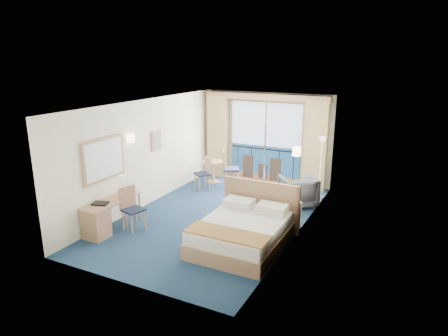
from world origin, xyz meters
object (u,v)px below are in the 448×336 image
table_chair_b (205,171)px  floor_lamp (322,152)px  bed (243,231)px  armchair (298,191)px  table_chair_a (228,166)px  desk_chair (131,206)px  desk (99,219)px  nightstand (288,216)px  round_table (213,167)px

table_chair_b → floor_lamp: bearing=48.2°
bed → armchair: bearing=82.9°
table_chair_b → bed: bearing=-11.9°
table_chair_b → table_chair_a: bearing=82.4°
floor_lamp → table_chair_b: (-3.18, -0.62, -0.76)m
bed → desk_chair: (-2.56, -0.34, 0.23)m
floor_lamp → table_chair_a: (-2.68, -0.12, -0.68)m
armchair → table_chair_b: table_chair_b is taller
floor_lamp → table_chair_a: 2.77m
desk → desk_chair: (0.36, 0.60, 0.16)m
bed → nightstand: (0.57, 1.19, -0.00)m
nightstand → floor_lamp: floor_lamp is taller
nightstand → bed: bearing=-115.5°
nightstand → armchair: (-0.23, 1.52, 0.08)m
floor_lamp → desk: floor_lamp is taller
desk → round_table: desk is taller
armchair → round_table: 2.97m
armchair → bed: bearing=44.4°
table_chair_b → armchair: bearing=34.2°
table_chair_b → nightstand: bearing=8.5°
desk → table_chair_a: size_ratio=1.37×
desk_chair → table_chair_a: bearing=7.4°
floor_lamp → round_table: (-3.24, -0.01, -0.79)m
bed → desk: bearing=-162.1°
nightstand → round_table: round_table is taller
desk → round_table: (0.38, 4.41, 0.11)m
desk_chair → table_chair_a: (0.58, 3.70, 0.06)m
nightstand → floor_lamp: size_ratio=0.36×
desk_chair → round_table: (0.03, 3.81, -0.05)m
desk → table_chair_b: 3.83m
armchair → round_table: size_ratio=1.19×
armchair → desk: armchair is taller
desk → table_chair_a: (0.94, 4.30, 0.22)m
floor_lamp → table_chair_a: size_ratio=1.59×
desk → table_chair_b: size_ratio=1.59×
table_chair_a → nightstand: bearing=-158.2°
bed → round_table: 4.30m
nightstand → floor_lamp: 2.49m
armchair → round_table: armchair is taller
armchair → desk_chair: size_ratio=0.89×
armchair → table_chair_b: size_ratio=0.94×
nightstand → armchair: bearing=98.7°
desk → desk_chair: 0.72m
desk → floor_lamp: bearing=50.7°
nightstand → table_chair_b: (-3.05, 1.67, 0.21)m
round_table → table_chair_a: bearing=-11.4°
armchair → round_table: bearing=-53.4°
bed → round_table: bed is taller
desk → bed: bearing=17.9°
bed → armchair: 2.73m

